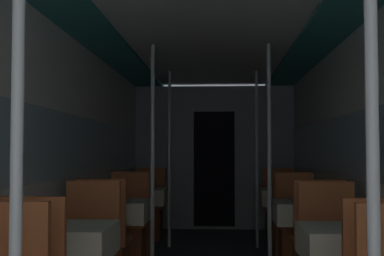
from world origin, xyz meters
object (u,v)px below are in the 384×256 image
(dining_table_left_3, at_px, (143,198))
(support_pole_right_3, at_px, (257,158))
(support_pole_right_0, at_px, (373,180))
(chair_left_near_3, at_px, (136,229))
(dining_table_right_1, at_px, (350,248))
(chair_right_near_3, at_px, (290,230))
(support_pole_left_3, at_px, (169,158))
(dining_table_left_1, at_px, (66,245))
(chair_right_far_2, at_px, (297,238))
(support_pole_left_0, at_px, (16,179))
(support_pole_left_2, at_px, (152,161))
(dining_table_right_2, at_px, (306,215))
(dining_table_right_3, at_px, (284,199))
(chair_left_far_2, at_px, (127,237))
(dining_table_left_2, at_px, (117,214))
(chair_left_far_3, at_px, (149,217))
(support_pole_right_2, at_px, (269,161))
(chair_right_far_3, at_px, (279,218))

(dining_table_left_3, height_order, support_pole_right_3, support_pole_right_3)
(support_pole_right_0, bearing_deg, chair_left_near_3, 107.55)
(dining_table_right_1, height_order, chair_right_near_3, chair_right_near_3)
(support_pole_left_3, height_order, dining_table_right_1, support_pole_left_3)
(dining_table_right_1, xyz_separation_m, chair_right_near_3, (-0.00, 2.86, -0.31))
(dining_table_left_1, bearing_deg, chair_right_far_2, 51.95)
(support_pole_left_0, bearing_deg, support_pole_left_2, 90.00)
(dining_table_right_2, height_order, support_pole_right_3, support_pole_right_3)
(dining_table_right_3, bearing_deg, chair_right_near_3, -90.00)
(dining_table_left_1, height_order, chair_left_far_2, chair_left_far_2)
(support_pole_right_0, distance_m, support_pole_right_3, 5.14)
(support_pole_left_2, relative_size, dining_table_right_2, 3.04)
(dining_table_left_2, height_order, dining_table_right_3, same)
(dining_table_right_1, bearing_deg, chair_left_near_3, 121.90)
(dining_table_left_1, bearing_deg, dining_table_left_3, 90.00)
(support_pole_left_3, bearing_deg, support_pole_left_2, -90.00)
(dining_table_left_3, height_order, support_pole_right_0, support_pole_right_0)
(chair_right_near_3, bearing_deg, support_pole_right_3, 120.71)
(chair_left_far_3, xyz_separation_m, support_pole_left_3, (0.34, -0.56, 0.82))
(chair_left_near_3, xyz_separation_m, dining_table_right_2, (1.78, -1.15, 0.31))
(chair_right_far_2, xyz_separation_m, chair_right_near_3, (0.00, 0.59, 0.00))
(dining_table_left_3, relative_size, chair_left_near_3, 0.75)
(dining_table_left_1, bearing_deg, dining_table_left_2, 90.00)
(support_pole_left_2, distance_m, dining_table_right_1, 2.30)
(support_pole_left_2, distance_m, support_pole_right_2, 1.11)
(dining_table_right_2, bearing_deg, support_pole_right_2, -180.00)
(chair_left_far_2, bearing_deg, dining_table_right_2, 162.44)
(support_pole_left_3, bearing_deg, dining_table_right_1, -67.10)
(support_pole_right_2, relative_size, chair_right_near_3, 2.28)
(support_pole_left_0, xyz_separation_m, chair_right_far_3, (1.45, 5.71, -0.82))
(support_pole_left_3, distance_m, support_pole_right_0, 5.26)
(dining_table_left_1, relative_size, chair_right_far_2, 0.75)
(dining_table_left_2, xyz_separation_m, dining_table_left_3, (0.00, 1.71, 0.00))
(support_pole_right_0, bearing_deg, dining_table_right_2, 84.42)
(chair_left_far_2, bearing_deg, chair_left_near_3, -90.00)
(support_pole_right_0, bearing_deg, dining_table_right_1, 78.94)
(dining_table_right_2, bearing_deg, support_pole_left_3, 130.19)
(chair_left_near_3, distance_m, dining_table_right_1, 3.39)
(support_pole_left_3, height_order, support_pole_right_2, same)
(support_pole_left_3, xyz_separation_m, support_pole_right_0, (1.11, -5.14, 0.00))
(dining_table_right_2, distance_m, chair_right_far_2, 0.64)
(dining_table_left_1, xyz_separation_m, support_pole_left_2, (0.34, 1.71, 0.51))
(support_pole_left_0, xyz_separation_m, chair_left_far_2, (-0.34, 3.99, -0.82))
(support_pole_left_3, distance_m, dining_table_right_2, 2.30)
(dining_table_left_1, bearing_deg, chair_right_near_3, 58.10)
(support_pole_right_3, bearing_deg, support_pole_right_0, -90.00)
(dining_table_left_2, bearing_deg, support_pole_left_0, -84.42)
(dining_table_left_2, distance_m, dining_table_right_1, 2.47)
(support_pole_right_3, bearing_deg, support_pole_left_0, -102.21)
(support_pole_left_0, relative_size, support_pole_right_2, 1.00)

